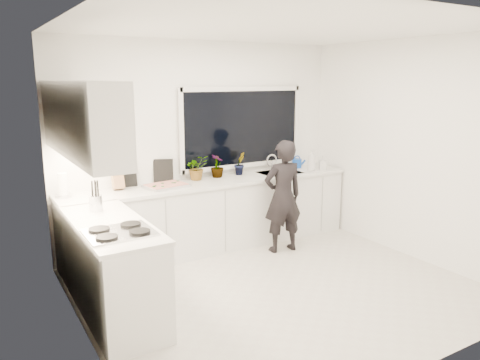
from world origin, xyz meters
TOP-DOWN VIEW (x-y plane):
  - floor at (0.00, 0.00)m, footprint 4.00×3.50m
  - wall_back at (0.00, 1.76)m, footprint 4.00×0.02m
  - wall_left at (-2.01, 0.00)m, footprint 0.02×3.50m
  - wall_right at (2.01, 0.00)m, footprint 0.02×3.50m
  - ceiling at (0.00, 0.00)m, footprint 4.00×3.50m
  - window at (0.60, 1.73)m, footprint 1.80×0.02m
  - base_cabinets_back at (0.00, 1.45)m, footprint 3.92×0.58m
  - base_cabinets_left at (-1.67, 0.35)m, footprint 0.58×1.60m
  - countertop_back at (0.00, 1.44)m, footprint 3.94×0.62m
  - countertop_left at (-1.67, 0.35)m, footprint 0.62×1.60m
  - upper_cabinets at (-1.79, 0.70)m, footprint 0.34×2.10m
  - sink at (1.05, 1.45)m, footprint 0.58×0.42m
  - faucet at (1.05, 1.65)m, footprint 0.03×0.03m
  - stovetop at (-1.69, -0.00)m, footprint 0.56×0.48m
  - person at (0.71, 0.90)m, footprint 0.57×0.41m
  - pizza_tray at (-0.68, 1.42)m, footprint 0.54×0.43m
  - pizza at (-0.68, 1.42)m, footprint 0.50×0.39m
  - watering_can at (1.48, 1.61)m, footprint 0.14×0.14m
  - paper_towel_roll at (-1.85, 1.55)m, footprint 0.13×0.13m
  - knife_block at (-1.22, 1.59)m, footprint 0.13×0.10m
  - utensil_crock at (-1.68, 0.80)m, footprint 0.13×0.13m
  - picture_frame_large at (-1.07, 1.69)m, footprint 0.22×0.04m
  - picture_frame_small at (-0.60, 1.69)m, footprint 0.24×0.12m
  - herb_plants at (0.02, 1.61)m, footprint 0.91×0.27m
  - soap_bottles at (1.56, 1.30)m, footprint 0.35×0.17m

SIDE VIEW (x-z plane):
  - floor at x=0.00m, z-range -0.02..0.00m
  - base_cabinets_back at x=0.00m, z-range 0.00..0.88m
  - base_cabinets_left at x=-1.67m, z-range 0.00..0.88m
  - person at x=0.71m, z-range 0.00..1.46m
  - sink at x=1.05m, z-range 0.80..0.94m
  - countertop_back at x=0.00m, z-range 0.88..0.92m
  - countertop_left at x=-1.67m, z-range 0.88..0.92m
  - stovetop at x=-1.69m, z-range 0.92..0.95m
  - pizza_tray at x=-0.68m, z-range 0.92..0.95m
  - pizza at x=-0.68m, z-range 0.95..0.96m
  - watering_can at x=1.48m, z-range 0.92..1.05m
  - utensil_crock at x=-1.68m, z-range 0.92..1.08m
  - faucet at x=1.05m, z-range 0.92..1.14m
  - knife_block at x=-1.22m, z-range 0.92..1.14m
  - paper_towel_roll at x=-1.85m, z-range 0.92..1.18m
  - soap_bottles at x=1.56m, z-range 0.91..1.21m
  - picture_frame_large at x=-1.07m, z-range 0.92..1.20m
  - picture_frame_small at x=-0.60m, z-range 0.92..1.22m
  - herb_plants at x=0.02m, z-range 0.92..1.24m
  - wall_back at x=0.00m, z-range 0.00..2.70m
  - wall_left at x=-2.01m, z-range 0.00..2.70m
  - wall_right at x=2.01m, z-range 0.00..2.70m
  - window at x=0.60m, z-range 1.05..2.05m
  - upper_cabinets at x=-1.79m, z-range 1.50..2.20m
  - ceiling at x=0.00m, z-range 2.70..2.72m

